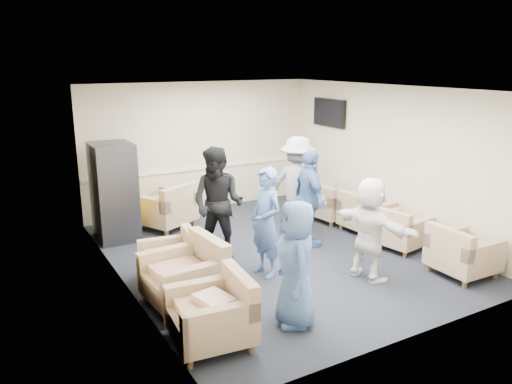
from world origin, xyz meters
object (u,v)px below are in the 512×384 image
armchair_left_near (215,315)px  armchair_right_near (461,255)px  person_front_left (296,264)px  person_mid_right (310,198)px  person_back_right (298,185)px  person_mid_left (266,222)px  armchair_right_midfar (365,215)px  armchair_left_mid (188,277)px  person_back_left (218,204)px  armchair_left_far (173,262)px  vending_machine (114,192)px  armchair_corner (168,209)px  armchair_right_midnear (399,231)px  person_front_right (370,229)px  armchair_right_far (330,205)px

armchair_left_near → armchair_right_near: (3.96, -0.12, -0.02)m
person_front_left → person_mid_right: size_ratio=0.92×
person_back_right → person_front_left: bearing=121.4°
person_back_right → person_mid_left: bearing=108.3°
armchair_right_midfar → person_back_right: bearing=57.1°
armchair_right_near → armchair_right_midfar: armchair_right_near is taller
person_back_right → person_mid_right: 0.71m
person_back_right → person_mid_right: size_ratio=1.06×
armchair_left_mid → person_back_left: bearing=136.0°
armchair_right_midfar → person_back_right: size_ratio=0.48×
armchair_left_far → vending_machine: 2.33m
armchair_left_near → armchair_left_mid: size_ratio=0.95×
armchair_left_near → person_mid_right: size_ratio=0.56×
armchair_right_near → armchair_left_near: bearing=89.6°
armchair_right_midfar → armchair_corner: 3.73m
armchair_right_midnear → vending_machine: bearing=44.8°
armchair_right_midfar → person_front_left: (-3.02, -2.15, 0.46)m
armchair_left_mid → person_mid_left: bearing=97.9°
armchair_corner → person_back_right: (2.01, -1.43, 0.53)m
person_mid_left → person_back_left: person_back_left is taller
armchair_left_near → armchair_right_near: bearing=94.1°
armchair_right_midfar → person_front_left: person_front_left is taller
armchair_right_near → person_back_left: bearing=50.9°
person_mid_right → armchair_corner: bearing=51.6°
armchair_corner → person_front_right: person_front_right is taller
armchair_left_near → person_back_right: size_ratio=0.53×
armchair_left_near → armchair_left_mid: (0.10, 1.05, 0.03)m
vending_machine → person_front_left: size_ratio=1.11×
armchair_left_near → armchair_right_far: bearing=133.1°
armchair_left_mid → armchair_left_far: armchair_left_mid is taller
person_front_left → person_front_right: person_front_left is taller
armchair_corner → person_mid_left: size_ratio=0.76×
person_back_right → person_front_right: 2.23m
armchair_right_near → person_front_left: (-2.93, 0.05, 0.45)m
armchair_left_near → armchair_left_far: size_ratio=1.06×
armchair_corner → person_back_right: person_back_right is taller
armchair_left_near → person_front_right: bearing=106.0°
armchair_left_mid → armchair_right_midfar: bearing=100.4°
armchair_left_mid → person_front_right: bearing=73.4°
armchair_right_far → person_mid_right: (-1.18, -0.95, 0.52)m
armchair_left_far → armchair_right_near: armchair_right_near is taller
armchair_left_mid → person_mid_right: 2.84m
person_back_left → person_back_right: bearing=62.3°
vending_machine → person_back_left: 2.11m
person_back_left → person_back_right: size_ratio=1.01×
person_front_right → armchair_left_near: bearing=90.8°
person_front_left → person_mid_left: bearing=-177.1°
armchair_left_near → armchair_corner: (0.93, 4.12, 0.03)m
armchair_right_midfar → armchair_corner: size_ratio=0.70×
armchair_right_far → armchair_corner: size_ratio=0.73×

